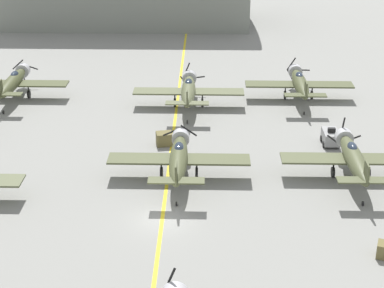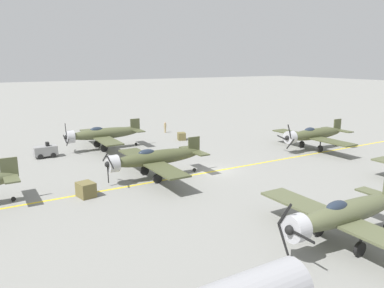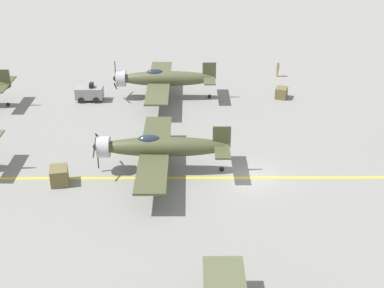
# 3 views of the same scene
# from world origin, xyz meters

# --- Properties ---
(ground_plane) EXTENTS (400.00, 400.00, 0.00)m
(ground_plane) POSITION_xyz_m (0.00, 0.00, 0.00)
(ground_plane) COLOR gray
(taxiway_stripe) EXTENTS (0.30, 160.00, 0.01)m
(taxiway_stripe) POSITION_xyz_m (0.00, 0.00, 0.00)
(taxiway_stripe) COLOR yellow
(taxiway_stripe) RESTS_ON ground
(airplane_mid_center) EXTENTS (12.00, 9.98, 3.65)m
(airplane_mid_center) POSITION_xyz_m (0.98, 6.50, 2.01)
(airplane_mid_center) COLOR #494E2F
(airplane_mid_center) RESTS_ON ground
(airplane_mid_right) EXTENTS (12.00, 9.98, 3.80)m
(airplane_mid_right) POSITION_xyz_m (15.61, 6.91, 2.01)
(airplane_mid_right) COLOR #4F5435
(airplane_mid_right) RESTS_ON ground
(airplane_far_left) EXTENTS (12.00, 9.98, 3.65)m
(airplane_far_left) POSITION_xyz_m (-18.35, 25.69, 2.01)
(airplane_far_left) COLOR #444A2B
(airplane_far_left) RESTS_ON ground
(airplane_far_right) EXTENTS (12.00, 9.98, 3.65)m
(airplane_far_right) POSITION_xyz_m (13.60, 26.13, 2.01)
(airplane_far_right) COLOR #484D2F
(airplane_far_right) RESTS_ON ground
(airplane_far_center) EXTENTS (12.00, 9.98, 3.69)m
(airplane_far_center) POSITION_xyz_m (1.29, 23.47, 2.01)
(airplane_far_center) COLOR #565B3D
(airplane_far_center) RESTS_ON ground
(tow_tractor) EXTENTS (1.57, 2.60, 1.79)m
(tow_tractor) POSITION_xyz_m (15.03, 14.02, 0.79)
(tow_tractor) COLOR gray
(tow_tractor) RESTS_ON ground
(supply_crate_by_tanker) EXTENTS (1.70, 1.51, 1.24)m
(supply_crate_by_tanker) POSITION_xyz_m (-0.71, 13.54, 0.62)
(supply_crate_by_tanker) COLOR brown
(supply_crate_by_tanker) RESTS_ON ground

